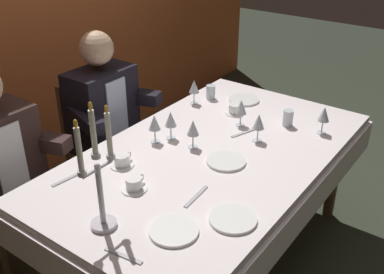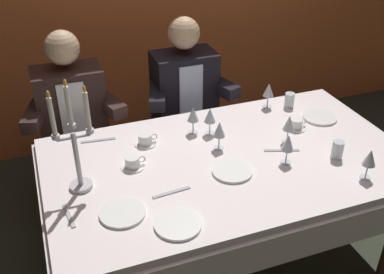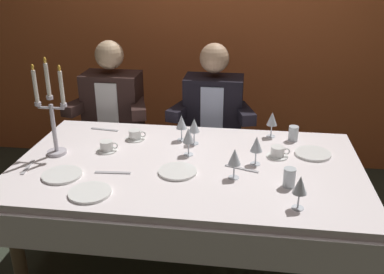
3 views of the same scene
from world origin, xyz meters
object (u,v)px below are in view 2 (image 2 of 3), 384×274
dinner_plate_3 (320,117)px  wine_glass_6 (269,91)px  dining_table (228,176)px  wine_glass_5 (219,130)px  coffee_cup_2 (146,140)px  seated_diner_0 (71,107)px  dinner_plate_2 (232,171)px  wine_glass_3 (211,116)px  dinner_plate_1 (178,224)px  wine_glass_4 (289,124)px  wine_glass_1 (193,115)px  wine_glass_0 (288,144)px  wine_glass_2 (370,158)px  coffee_cup_1 (133,163)px  water_tumbler_1 (289,100)px  dinner_plate_0 (122,213)px  candelabra (75,147)px  water_tumbler_0 (338,150)px  coffee_cup_0 (296,124)px  seated_diner_1 (184,89)px

dinner_plate_3 → wine_glass_6: size_ratio=1.26×
dining_table → wine_glass_5: wine_glass_5 is taller
coffee_cup_2 → seated_diner_0: (-0.33, 0.60, -0.03)m
dinner_plate_2 → wine_glass_3: (0.04, 0.39, 0.11)m
dining_table → wine_glass_3: (0.00, 0.27, 0.24)m
dinner_plate_1 → wine_glass_4: 0.90m
wine_glass_1 → coffee_cup_2: 0.30m
dinner_plate_3 → wine_glass_0: wine_glass_0 is taller
wine_glass_0 → wine_glass_2: 0.39m
wine_glass_6 → dinner_plate_2: bearing=-131.7°
wine_glass_5 → coffee_cup_1: size_ratio=1.24×
wine_glass_4 → wine_glass_6: bearing=76.6°
wine_glass_3 → water_tumbler_1: (0.59, 0.14, -0.07)m
wine_glass_0 → seated_diner_0: 1.41m
dinner_plate_0 → wine_glass_3: bearing=39.0°
candelabra → dinner_plate_2: bearing=-10.7°
dining_table → water_tumbler_0: water_tumbler_0 is taller
dinner_plate_0 → dinner_plate_2: (0.59, 0.12, 0.00)m
wine_glass_6 → dinner_plate_3: bearing=-46.2°
dining_table → seated_diner_0: size_ratio=1.56×
wine_glass_6 → water_tumbler_1: 0.16m
wine_glass_2 → wine_glass_4: 0.47m
wine_glass_0 → coffee_cup_0: size_ratio=1.24×
dining_table → wine_glass_0: size_ratio=11.83×
coffee_cup_0 → seated_diner_0: 1.40m
wine_glass_2 → wine_glass_6: size_ratio=1.00×
dinner_plate_0 → seated_diner_0: bearing=93.9°
wine_glass_0 → wine_glass_4: bearing=57.9°
wine_glass_0 → wine_glass_3: (-0.25, 0.41, 0.00)m
coffee_cup_2 → wine_glass_0: bearing=-34.1°
dinner_plate_0 → dinner_plate_3: size_ratio=1.00×
seated_diner_0 → candelabra: bearing=-94.3°
water_tumbler_1 → seated_diner_0: (-1.30, 0.48, -0.05)m
wine_glass_0 → seated_diner_1: seated_diner_1 is taller
dinner_plate_1 → seated_diner_1: 1.37m
wine_glass_6 → seated_diner_1: 0.61m
wine_glass_3 → wine_glass_1: bearing=153.1°
dinner_plate_3 → seated_diner_0: size_ratio=0.17×
dining_table → water_tumbler_1: (0.60, 0.40, 0.16)m
coffee_cup_2 → seated_diner_1: (0.44, 0.60, -0.03)m
wine_glass_4 → seated_diner_1: 0.91m
seated_diner_1 → coffee_cup_1: bearing=-125.1°
seated_diner_0 → wine_glass_6: bearing=-20.7°
candelabra → wine_glass_5: 0.77m
dinner_plate_1 → wine_glass_4: wine_glass_4 is taller
dinner_plate_2 → water_tumbler_0: size_ratio=2.08×
wine_glass_4 → seated_diner_0: bearing=141.6°
dining_table → wine_glass_2: bearing=-35.0°
candelabra → seated_diner_0: candelabra is taller
wine_glass_0 → coffee_cup_1: (-0.75, 0.24, -0.09)m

